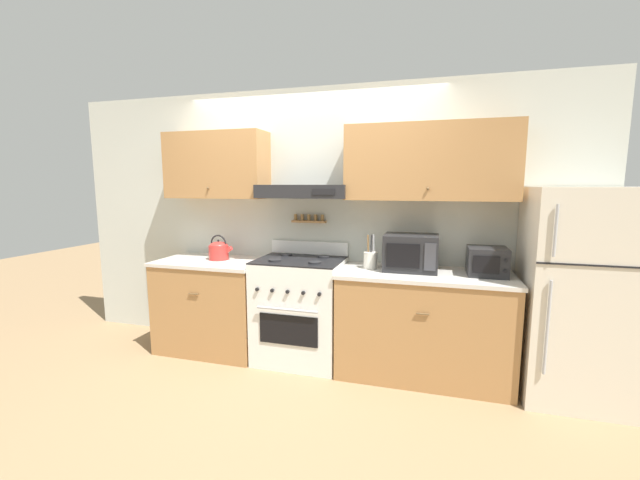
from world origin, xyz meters
name	(u,v)px	position (x,y,z in m)	size (l,w,h in m)	color
ground_plane	(288,375)	(0.00, 0.00, 0.00)	(16.00, 16.00, 0.00)	#937551
wall_back	(317,204)	(0.08, 0.63, 1.46)	(5.20, 0.46, 2.55)	silver
counter_left	(214,304)	(-0.91, 0.34, 0.45)	(1.04, 0.67, 0.91)	#AD7A47
counter_right	(423,324)	(1.11, 0.34, 0.45)	(1.44, 0.67, 0.91)	#AD7A47
stove_range	(300,309)	(0.00, 0.34, 0.48)	(0.78, 0.66, 1.09)	white
refrigerator	(582,295)	(2.27, 0.31, 0.81)	(0.82, 0.71, 1.62)	beige
tea_kettle	(219,250)	(-0.85, 0.38, 1.00)	(0.25, 0.19, 0.25)	red
microwave	(411,253)	(0.99, 0.40, 1.06)	(0.45, 0.35, 0.31)	#232326
utensil_crock	(370,260)	(0.64, 0.38, 0.98)	(0.12, 0.12, 0.30)	silver
toaster_oven	(487,261)	(1.60, 0.38, 1.02)	(0.30, 0.31, 0.23)	#232326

